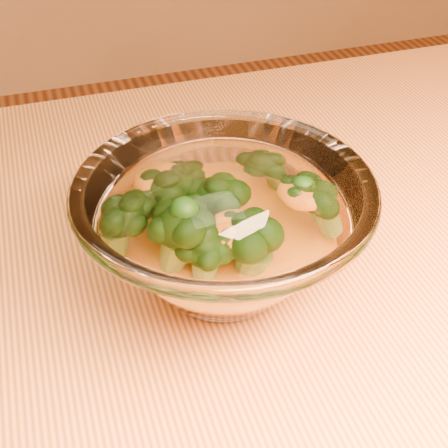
% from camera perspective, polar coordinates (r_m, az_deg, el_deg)
% --- Properties ---
extents(table, '(1.20, 0.80, 0.75)m').
position_cam_1_polar(table, '(0.57, 3.58, -14.36)').
color(table, '#D37A3F').
rests_on(table, ground).
extents(glass_bowl, '(0.23, 0.23, 0.10)m').
position_cam_1_polar(glass_bowl, '(0.48, 0.00, -0.46)').
color(glass_bowl, white).
rests_on(glass_bowl, table).
extents(cheese_sauce, '(0.12, 0.12, 0.03)m').
position_cam_1_polar(cheese_sauce, '(0.49, 0.00, -2.37)').
color(cheese_sauce, orange).
rests_on(cheese_sauce, glass_bowl).
extents(broccoli_heap, '(0.17, 0.13, 0.07)m').
position_cam_1_polar(broccoli_heap, '(0.47, -0.96, 0.56)').
color(broccoli_heap, black).
rests_on(broccoli_heap, cheese_sauce).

